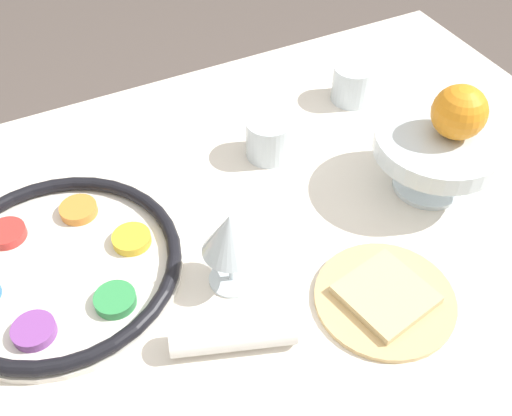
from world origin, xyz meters
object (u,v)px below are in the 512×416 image
at_px(orange_fruit, 459,112).
at_px(cup_near, 353,83).
at_px(wine_glass, 230,236).
at_px(fruit_stand, 437,148).
at_px(bread_plate, 385,297).
at_px(napkin_roll, 233,335).
at_px(seder_plate, 59,266).
at_px(cup_mid, 269,138).

distance_m(orange_fruit, cup_near, 0.28).
bearing_deg(wine_glass, fruit_stand, 4.76).
xyz_separation_m(wine_glass, bread_plate, (0.17, -0.12, -0.08)).
relative_size(orange_fruit, napkin_roll, 0.50).
xyz_separation_m(seder_plate, cup_near, (0.58, 0.16, 0.02)).
bearing_deg(fruit_stand, cup_mid, 136.02).
xyz_separation_m(fruit_stand, cup_mid, (-0.19, 0.18, -0.05)).
relative_size(wine_glass, fruit_stand, 0.67).
bearing_deg(cup_near, orange_fruit, -90.53).
bearing_deg(napkin_roll, orange_fruit, 15.70).
bearing_deg(fruit_stand, napkin_roll, -162.98).
xyz_separation_m(fruit_stand, orange_fruit, (0.02, -0.00, 0.06)).
distance_m(fruit_stand, cup_mid, 0.27).
bearing_deg(cup_near, seder_plate, -164.26).
bearing_deg(wine_glass, orange_fruit, 3.80).
relative_size(fruit_stand, orange_fruit, 2.39).
bearing_deg(napkin_roll, bread_plate, -8.46).
xyz_separation_m(orange_fruit, cup_mid, (-0.21, 0.19, -0.11)).
bearing_deg(cup_near, fruit_stand, -94.74).
bearing_deg(orange_fruit, seder_plate, 170.91).
distance_m(napkin_roll, cup_near, 0.56).
xyz_separation_m(napkin_roll, cup_near, (0.42, 0.37, 0.01)).
distance_m(wine_glass, cup_mid, 0.28).
height_order(bread_plate, napkin_roll, napkin_roll).
bearing_deg(bread_plate, seder_plate, 147.34).
bearing_deg(cup_near, wine_glass, -143.08).
bearing_deg(wine_glass, napkin_roll, -114.01).
distance_m(seder_plate, cup_near, 0.61).
height_order(fruit_stand, orange_fruit, orange_fruit).
bearing_deg(cup_mid, seder_plate, -165.91).
distance_m(seder_plate, fruit_stand, 0.57).
xyz_separation_m(seder_plate, bread_plate, (0.38, -0.24, -0.01)).
xyz_separation_m(seder_plate, fruit_stand, (0.56, -0.09, 0.06)).
relative_size(cup_near, cup_mid, 1.00).
relative_size(wine_glass, orange_fruit, 1.60).
bearing_deg(cup_mid, wine_glass, -128.11).
bearing_deg(seder_plate, bread_plate, -32.66).
height_order(orange_fruit, cup_near, orange_fruit).
distance_m(seder_plate, cup_mid, 0.39).
xyz_separation_m(wine_glass, cup_near, (0.38, 0.28, -0.06)).
relative_size(orange_fruit, cup_near, 1.06).
height_order(seder_plate, wine_glass, wine_glass).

